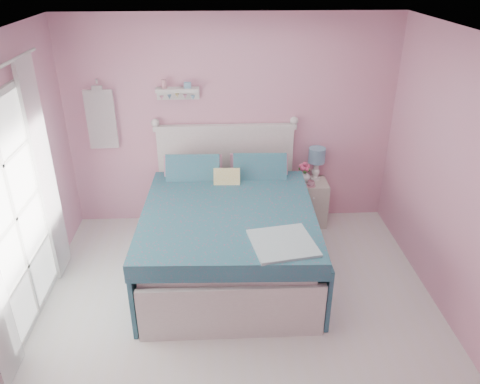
{
  "coord_description": "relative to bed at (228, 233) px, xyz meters",
  "views": [
    {
      "loc": [
        -0.16,
        -3.24,
        3.15
      ],
      "look_at": [
        0.06,
        1.2,
        0.89
      ],
      "focal_mm": 35.0,
      "sensor_mm": 36.0,
      "label": 1
    }
  ],
  "objects": [
    {
      "name": "floor",
      "position": [
        0.07,
        -1.12,
        -0.43
      ],
      "size": [
        4.5,
        4.5,
        0.0
      ],
      "primitive_type": "plane",
      "color": "silver",
      "rests_on": "ground"
    },
    {
      "name": "room_shell",
      "position": [
        0.07,
        -1.12,
        1.16
      ],
      "size": [
        4.5,
        4.5,
        4.5
      ],
      "color": "pink",
      "rests_on": "floor"
    },
    {
      "name": "bed",
      "position": [
        0.0,
        0.0,
        0.0
      ],
      "size": [
        1.83,
        2.28,
        1.31
      ],
      "rotation": [
        0.0,
        0.0,
        -0.03
      ],
      "color": "silver",
      "rests_on": "floor"
    },
    {
      "name": "nightstand",
      "position": [
        1.07,
        0.91,
        -0.13
      ],
      "size": [
        0.41,
        0.41,
        0.59
      ],
      "color": "beige",
      "rests_on": "floor"
    },
    {
      "name": "table_lamp",
      "position": [
        1.14,
        1.0,
        0.45
      ],
      "size": [
        0.21,
        0.21,
        0.42
      ],
      "color": "white",
      "rests_on": "nightstand"
    },
    {
      "name": "vase",
      "position": [
        0.98,
        0.92,
        0.25
      ],
      "size": [
        0.16,
        0.16,
        0.17
      ],
      "primitive_type": "imported",
      "rotation": [
        0.0,
        0.0,
        0.01
      ],
      "color": "silver",
      "rests_on": "nightstand"
    },
    {
      "name": "teacup",
      "position": [
        1.05,
        0.79,
        0.2
      ],
      "size": [
        0.11,
        0.11,
        0.07
      ],
      "primitive_type": "imported",
      "rotation": [
        0.0,
        0.0,
        -0.25
      ],
      "color": "#CF8B9F",
      "rests_on": "nightstand"
    },
    {
      "name": "roses",
      "position": [
        0.98,
        0.92,
        0.37
      ],
      "size": [
        0.14,
        0.11,
        0.12
      ],
      "color": "#D94A77",
      "rests_on": "vase"
    },
    {
      "name": "wall_shelf",
      "position": [
        -0.55,
        1.07,
        1.31
      ],
      "size": [
        0.5,
        0.15,
        0.25
      ],
      "color": "silver",
      "rests_on": "room_shell"
    },
    {
      "name": "hanging_dress",
      "position": [
        -1.48,
        1.06,
        0.97
      ],
      "size": [
        0.34,
        0.03,
        0.72
      ],
      "primitive_type": "cube",
      "color": "white",
      "rests_on": "room_shell"
    },
    {
      "name": "french_door",
      "position": [
        -1.9,
        -0.72,
        0.65
      ],
      "size": [
        0.04,
        1.32,
        2.16
      ],
      "color": "silver",
      "rests_on": "floor"
    },
    {
      "name": "curtain_far",
      "position": [
        -1.84,
        0.02,
        0.75
      ],
      "size": [
        0.04,
        0.4,
        2.32
      ],
      "primitive_type": "cube",
      "color": "white",
      "rests_on": "floor"
    }
  ]
}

